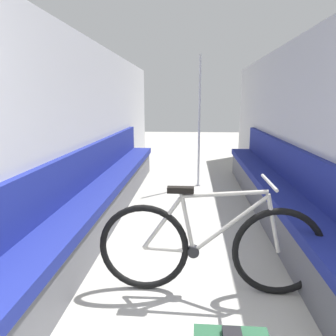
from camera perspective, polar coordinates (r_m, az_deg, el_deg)
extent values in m
cube|color=#B2B2B7|center=(4.15, -14.74, 6.32)|extent=(0.10, 9.93, 2.25)
cube|color=#B2B2B7|center=(4.14, 22.68, 5.79)|extent=(0.10, 9.93, 2.25)
cube|color=#5B5B60|center=(4.24, -10.77, -6.16)|extent=(0.36, 5.80, 0.40)
cube|color=navy|center=(4.17, -10.90, -2.90)|extent=(0.43, 5.80, 0.10)
cube|color=navy|center=(4.16, -13.43, 0.80)|extent=(0.07, 5.80, 0.44)
cube|color=#5B5B60|center=(4.23, 18.35, -6.60)|extent=(0.36, 5.80, 0.40)
cube|color=navy|center=(4.16, 18.57, -3.34)|extent=(0.43, 5.80, 0.10)
cube|color=navy|center=(4.15, 21.22, 0.29)|extent=(0.07, 5.80, 0.44)
torus|color=black|center=(2.65, -4.22, -13.66)|extent=(0.71, 0.05, 0.71)
torus|color=black|center=(2.71, 18.66, -13.69)|extent=(0.71, 0.05, 0.71)
cylinder|color=#B7B2A8|center=(2.63, 0.09, -14.00)|extent=(0.39, 0.03, 0.05)
cylinder|color=#B7B2A8|center=(2.55, -1.08, -9.63)|extent=(0.31, 0.03, 0.43)
cylinder|color=#B7B2A8|center=(2.53, 3.34, -9.22)|extent=(0.13, 0.03, 0.50)
cylinder|color=#B7B2A8|center=(2.56, 10.70, -9.66)|extent=(0.56, 0.03, 0.48)
cylinder|color=#B7B2A8|center=(2.48, 9.72, -4.49)|extent=(0.65, 0.03, 0.08)
cylinder|color=#B7B2A8|center=(2.61, 17.88, -9.19)|extent=(0.13, 0.03, 0.46)
cylinder|color=black|center=(2.63, 4.44, -14.26)|extent=(0.09, 0.06, 0.09)
cube|color=black|center=(2.46, 2.20, -3.82)|extent=(0.20, 0.07, 0.04)
cylinder|color=#B7B2A8|center=(2.50, 17.18, -2.39)|extent=(0.02, 0.46, 0.02)
cylinder|color=gray|center=(5.85, 5.26, -2.98)|extent=(0.08, 0.08, 0.01)
cylinder|color=silver|center=(5.67, 5.47, 7.91)|extent=(0.04, 0.04, 2.23)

